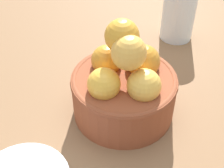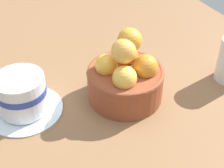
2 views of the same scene
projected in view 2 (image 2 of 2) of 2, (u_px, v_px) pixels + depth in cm
name	position (u px, v px, depth cm)	size (l,w,h in cm)	color
ground_plane	(125.00, 104.00, 66.23)	(141.05, 82.16, 3.81)	brown
terracotta_bowl	(126.00, 77.00, 62.02)	(14.53, 14.53, 14.29)	brown
coffee_cup	(22.00, 95.00, 59.66)	(14.09, 14.09, 7.65)	white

